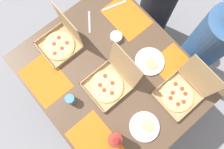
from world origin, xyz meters
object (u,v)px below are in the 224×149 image
pizza_box_center (110,82)px  condiment_bowl (116,37)px  pizza_box_corner_left (182,92)px  pizza_box_corner_right (61,41)px  plate_near_right (145,126)px  diner_left_seat (158,4)px  soda_bottle (115,139)px  cup_dark (71,99)px  diner_right_seat (203,48)px  plate_far_right (150,62)px

pizza_box_center → condiment_bowl: bearing=132.8°
pizza_box_center → condiment_bowl: size_ratio=3.53×
pizza_box_corner_left → pizza_box_corner_right: bearing=-154.0°
pizza_box_corner_left → plate_near_right: size_ratio=1.45×
pizza_box_corner_right → diner_left_seat: (0.15, 0.95, -0.27)m
soda_bottle → condiment_bowl: size_ratio=3.46×
pizza_box_center → condiment_bowl: 0.37m
pizza_box_corner_left → condiment_bowl: pizza_box_corner_left is taller
condiment_bowl → pizza_box_center: bearing=-47.2°
plate_near_right → condiment_bowl: (-0.64, 0.29, 0.01)m
pizza_box_corner_left → pizza_box_corner_right: size_ratio=0.99×
pizza_box_center → diner_left_seat: size_ratio=0.27×
cup_dark → diner_left_seat: diner_left_seat is taller
plate_near_right → cup_dark: cup_dark is taller
pizza_box_center → soda_bottle: soda_bottle is taller
pizza_box_corner_left → diner_right_seat: bearing=104.5°
plate_far_right → diner_left_seat: bearing=127.2°
pizza_box_corner_left → diner_right_seat: 0.61m
soda_bottle → diner_left_seat: size_ratio=0.26×
pizza_box_corner_left → soda_bottle: (-0.06, -0.57, 0.08)m
soda_bottle → cup_dark: 0.42m
cup_dark → diner_right_seat: diner_right_seat is taller
condiment_bowl → plate_near_right: bearing=-24.1°
soda_bottle → cup_dark: size_ratio=3.45×
diner_right_seat → condiment_bowl: bearing=-129.8°
plate_far_right → diner_left_seat: (-0.40, 0.53, -0.24)m
condiment_bowl → pizza_box_corner_right: bearing=-123.6°
condiment_bowl → diner_right_seat: diner_right_seat is taller
plate_near_right → cup_dark: (-0.48, -0.28, 0.04)m
pizza_box_corner_left → plate_far_right: size_ratio=1.37×
pizza_box_corner_left → diner_left_seat: size_ratio=0.25×
pizza_box_corner_left → condiment_bowl: 0.64m
pizza_box_corner_left → diner_left_seat: (-0.72, 0.52, -0.27)m
plate_far_right → soda_bottle: bearing=-65.8°
condiment_bowl → cup_dark: bearing=-73.8°
plate_near_right → condiment_bowl: bearing=155.9°
diner_left_seat → soda_bottle: bearing=-59.1°
diner_left_seat → condiment_bowl: bearing=-81.6°
plate_near_right → diner_left_seat: 1.17m
pizza_box_corner_right → condiment_bowl: pizza_box_corner_right is taller
pizza_box_center → plate_near_right: pizza_box_center is taller
pizza_box_corner_left → condiment_bowl: size_ratio=3.29×
pizza_box_center → plate_far_right: 0.34m
pizza_box_center → plate_far_right: pizza_box_center is taller
soda_bottle → diner_left_seat: bearing=120.9°
soda_bottle → condiment_bowl: (-0.57, 0.50, -0.11)m
pizza_box_center → plate_far_right: bearing=78.7°
pizza_box_center → soda_bottle: 0.40m
condiment_bowl → diner_right_seat: 0.82m
pizza_box_corner_left → plate_near_right: (0.01, -0.36, -0.04)m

